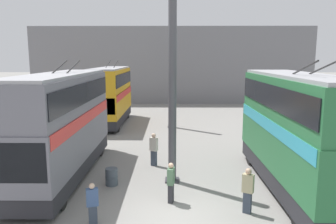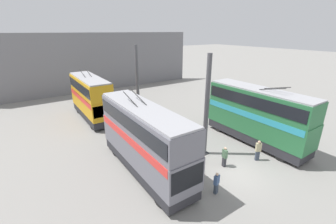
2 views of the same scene
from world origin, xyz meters
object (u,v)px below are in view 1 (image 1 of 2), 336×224
Objects in this scene: person_aisle_midway at (154,148)px; person_by_right_row at (92,203)px; bus_right_far at (111,92)px; person_by_left_row at (248,189)px; bus_left_near at (297,126)px; bus_right_mid at (61,119)px; oil_drum at (112,177)px; person_aisle_foreground at (171,182)px.

person_by_right_row is at bearing -169.47° from person_aisle_midway.
bus_right_far is 19.08m from person_by_left_row.
bus_right_mid is (1.62, 10.88, -0.04)m from bus_left_near.
person_aisle_midway reaches higher than person_by_left_row.
person_by_right_row is (-18.03, -2.60, -2.03)m from bus_right_far.
bus_right_far is (13.21, 0.00, -0.07)m from bus_right_mid.
person_by_left_row is at bearing -115.47° from oil_drum.
bus_left_near is 7.50m from person_aisle_midway.
bus_left_near is at bearing -85.59° from person_by_right_row.
bus_right_mid is 6.51× the size of person_by_right_row.
bus_right_mid is 5.87m from person_by_right_row.
person_by_left_row reaches higher than person_aisle_foreground.
person_aisle_foreground is (-2.95, -5.38, -2.03)m from bus_right_mid.
bus_left_near is at bearing -90.68° from person_aisle_midway.
person_by_right_row is 5.79m from person_by_left_row.
bus_right_mid is 12.46× the size of oil_drum.
person_by_right_row is 1.92× the size of oil_drum.
person_by_right_row is at bearing 179.88° from oil_drum.
person_aisle_midway is at bearing -32.51° from person_by_right_row.
bus_right_far is 5.36× the size of person_aisle_foreground.
oil_drum is (-2.81, 1.83, -0.57)m from person_aisle_midway.
bus_right_far is 17.14m from person_aisle_foreground.
person_by_left_row reaches higher than person_by_right_row.
person_by_left_row is (-0.90, -2.93, 0.06)m from person_aisle_foreground.
bus_right_mid is at bearing 11.66° from person_by_right_row.
person_aisle_midway is (3.29, 6.44, -1.99)m from bus_left_near.
bus_left_near is 0.99× the size of bus_right_mid.
bus_left_near reaches higher than bus_right_mid.
person_aisle_foreground is at bearing -161.59° from bus_right_far.
bus_right_mid is 5.67× the size of person_by_left_row.
person_by_right_row is 0.92× the size of person_aisle_foreground.
person_aisle_midway is at bearing -69.45° from bus_right_mid.
person_by_left_row is at bearing -97.14° from person_by_right_row.
person_aisle_foreground is (-16.16, -5.38, -1.95)m from bus_right_far.
person_aisle_foreground is at bearing -72.82° from person_by_right_row.
person_aisle_foreground is 4.71m from person_aisle_midway.
person_aisle_foreground is at bearing 103.60° from bus_left_near.
person_by_right_row is 6.74m from person_aisle_midway.
bus_left_near is 3.96m from person_by_left_row.
oil_drum is at bearing -169.70° from bus_right_far.
bus_right_mid reaches higher than person_aisle_midway.
bus_right_mid is at bearing -16.64° from person_aisle_foreground.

